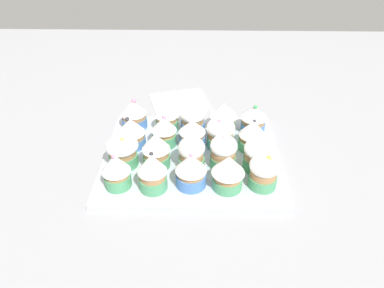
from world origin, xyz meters
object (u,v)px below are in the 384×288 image
(cupcake_18, at_px, (131,132))
(cupcake_11, at_px, (194,119))
(baking_tray, at_px, (192,157))
(cupcake_0, at_px, (264,171))
(cupcake_8, at_px, (190,170))
(cupcake_9, at_px, (190,153))
(cupcake_1, at_px, (258,155))
(cupcake_5, at_px, (223,152))
(cupcake_3, at_px, (254,118))
(cupcake_13, at_px, (156,150))
(cupcake_15, at_px, (167,116))
(cupcake_14, at_px, (164,131))
(cupcake_16, at_px, (116,170))
(cupcake_7, at_px, (223,116))
(cupcake_6, at_px, (221,133))
(cupcake_2, at_px, (252,135))
(napkin, at_px, (180,101))
(cupcake_17, at_px, (123,151))
(cupcake_10, at_px, (190,134))
(cupcake_12, at_px, (152,172))
(cupcake_4, at_px, (228,171))
(cupcake_19, at_px, (134,114))

(cupcake_18, bearing_deg, cupcake_11, -66.70)
(baking_tray, relative_size, cupcake_11, 5.57)
(baking_tray, bearing_deg, cupcake_0, -124.08)
(cupcake_8, relative_size, cupcake_9, 1.05)
(cupcake_1, distance_m, cupcake_5, 0.07)
(cupcake_3, height_order, cupcake_13, cupcake_13)
(cupcake_18, bearing_deg, cupcake_15, -49.16)
(cupcake_14, height_order, cupcake_16, cupcake_16)
(cupcake_14, distance_m, cupcake_16, 0.16)
(cupcake_1, height_order, cupcake_7, cupcake_7)
(cupcake_6, bearing_deg, baking_tray, 118.64)
(baking_tray, relative_size, cupcake_2, 5.24)
(cupcake_9, relative_size, cupcake_13, 0.90)
(cupcake_13, xyz_separation_m, cupcake_14, (0.08, -0.01, -0.00))
(cupcake_8, relative_size, cupcake_11, 1.09)
(napkin, bearing_deg, cupcake_15, 172.42)
(baking_tray, bearing_deg, cupcake_8, 179.21)
(cupcake_16, bearing_deg, cupcake_18, -2.56)
(cupcake_7, height_order, cupcake_13, cupcake_13)
(cupcake_5, relative_size, cupcake_17, 1.11)
(cupcake_18, bearing_deg, cupcake_10, -90.07)
(baking_tray, height_order, cupcake_6, cupcake_6)
(cupcake_14, relative_size, napkin, 0.48)
(cupcake_2, bearing_deg, cupcake_8, 132.80)
(cupcake_13, bearing_deg, cupcake_11, -30.11)
(cupcake_12, distance_m, cupcake_16, 0.07)
(cupcake_2, xyz_separation_m, cupcake_13, (-0.07, 0.21, 0.01))
(cupcake_4, relative_size, cupcake_17, 1.10)
(cupcake_12, bearing_deg, cupcake_14, -3.65)
(cupcake_10, bearing_deg, cupcake_19, 60.94)
(cupcake_8, xyz_separation_m, cupcake_17, (0.06, 0.14, -0.00))
(cupcake_4, xyz_separation_m, cupcake_15, (0.20, 0.13, 0.00))
(baking_tray, distance_m, cupcake_9, 0.06)
(cupcake_0, bearing_deg, cupcake_15, 46.21)
(cupcake_9, relative_size, cupcake_17, 1.06)
(cupcake_5, distance_m, cupcake_9, 0.07)
(cupcake_15, bearing_deg, cupcake_18, 130.84)
(cupcake_2, height_order, cupcake_7, cupcake_2)
(cupcake_4, bearing_deg, cupcake_6, 3.42)
(napkin, bearing_deg, cupcake_14, 174.11)
(cupcake_17, bearing_deg, cupcake_13, -92.18)
(cupcake_7, distance_m, cupcake_9, 0.17)
(cupcake_10, distance_m, napkin, 0.23)
(cupcake_1, height_order, cupcake_12, cupcake_12)
(cupcake_1, height_order, cupcake_6, cupcake_6)
(cupcake_10, bearing_deg, cupcake_17, 116.43)
(cupcake_16, height_order, cupcake_18, cupcake_16)
(cupcake_1, height_order, cupcake_11, cupcake_11)
(cupcake_4, xyz_separation_m, cupcake_12, (-0.00, 0.14, 0.00))
(cupcake_2, height_order, cupcake_16, cupcake_16)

